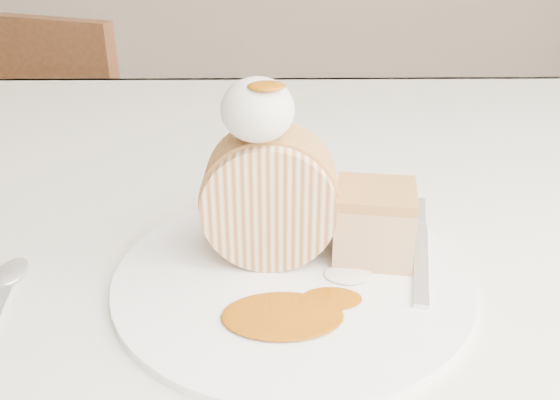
{
  "coord_description": "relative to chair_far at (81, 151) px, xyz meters",
  "views": [
    {
      "loc": [
        -0.05,
        -0.34,
        1.04
      ],
      "look_at": [
        -0.04,
        0.09,
        0.82
      ],
      "focal_mm": 40.0,
      "sensor_mm": 36.0,
      "label": 1
    }
  ],
  "objects": [
    {
      "name": "table",
      "position": [
        0.52,
        -0.86,
        0.21
      ],
      "size": [
        1.4,
        0.9,
        0.75
      ],
      "color": "silver",
      "rests_on": "ground"
    },
    {
      "name": "chair_far",
      "position": [
        0.0,
        0.0,
        0.0
      ],
      "size": [
        0.47,
        0.47,
        0.79
      ],
      "rotation": [
        0.0,
        0.0,
        2.8
      ],
      "color": "brown",
      "rests_on": "ground"
    },
    {
      "name": "plate",
      "position": [
        0.48,
        -0.98,
        0.31
      ],
      "size": [
        0.33,
        0.33,
        0.01
      ],
      "primitive_type": "cylinder",
      "rotation": [
        0.0,
        0.0,
        -0.15
      ],
      "color": "white",
      "rests_on": "table"
    },
    {
      "name": "roulade_slice",
      "position": [
        0.46,
        -0.95,
        0.36
      ],
      "size": [
        0.11,
        0.06,
        0.11
      ],
      "primitive_type": "cylinder",
      "rotation": [
        1.57,
        0.0,
        -0.03
      ],
      "color": "beige",
      "rests_on": "plate"
    },
    {
      "name": "cake_chunk",
      "position": [
        0.55,
        -0.95,
        0.34
      ],
      "size": [
        0.07,
        0.07,
        0.05
      ],
      "primitive_type": "cube",
      "rotation": [
        0.0,
        0.0,
        -0.15
      ],
      "color": "#AA7A40",
      "rests_on": "plate"
    },
    {
      "name": "whipped_cream",
      "position": [
        0.46,
        -0.96,
        0.44
      ],
      "size": [
        0.06,
        0.06,
        0.05
      ],
      "primitive_type": "ellipsoid",
      "color": "silver",
      "rests_on": "roulade_slice"
    },
    {
      "name": "caramel_drizzle",
      "position": [
        0.46,
        -0.97,
        0.47
      ],
      "size": [
        0.03,
        0.02,
        0.01
      ],
      "primitive_type": "ellipsoid",
      "color": "#8A4405",
      "rests_on": "whipped_cream"
    },
    {
      "name": "caramel_pool",
      "position": [
        0.47,
        -1.04,
        0.31
      ],
      "size": [
        0.1,
        0.07,
        0.0
      ],
      "primitive_type": null,
      "rotation": [
        0.0,
        0.0,
        -0.15
      ],
      "color": "#8A4405",
      "rests_on": "plate"
    },
    {
      "name": "fork",
      "position": [
        0.59,
        -0.97,
        0.31
      ],
      "size": [
        0.06,
        0.17,
        0.0
      ],
      "primitive_type": "cube",
      "rotation": [
        0.0,
        0.0,
        -0.21
      ],
      "color": "silver",
      "rests_on": "plate"
    }
  ]
}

